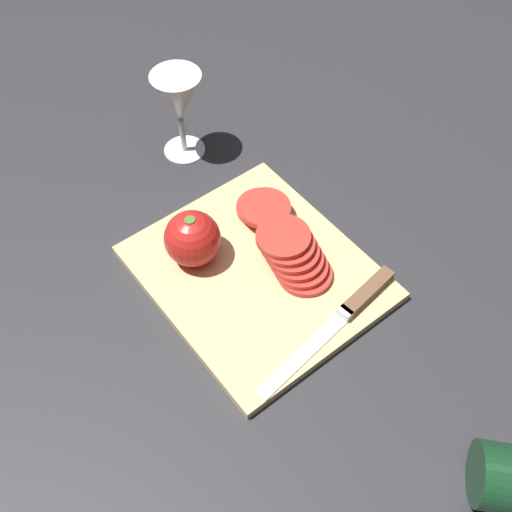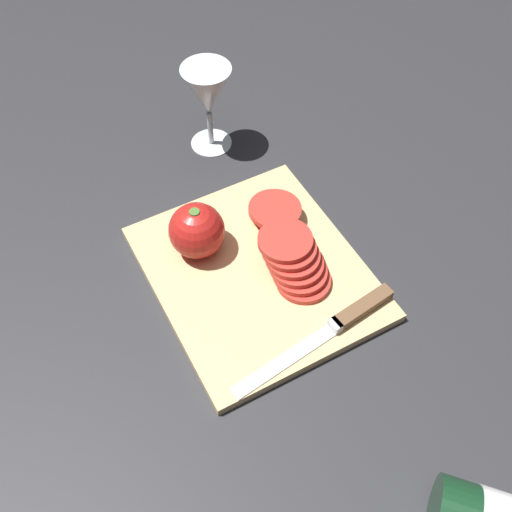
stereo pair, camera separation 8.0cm
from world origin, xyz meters
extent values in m
plane|color=#28282B|center=(0.00, 0.00, 0.00)|extent=(3.00, 3.00, 0.00)
cube|color=tan|center=(0.00, -0.01, 0.01)|extent=(0.32, 0.28, 0.01)
cylinder|color=silver|center=(-0.27, 0.05, 0.00)|extent=(0.07, 0.07, 0.00)
cylinder|color=silver|center=(-0.27, 0.05, 0.03)|extent=(0.01, 0.01, 0.06)
cone|color=silver|center=(-0.27, 0.05, 0.11)|extent=(0.08, 0.08, 0.08)
cone|color=beige|center=(-0.27, 0.05, 0.08)|extent=(0.02, 0.02, 0.03)
sphere|color=red|center=(-0.07, -0.07, 0.05)|extent=(0.08, 0.08, 0.08)
cylinder|color=#47702D|center=(-0.07, -0.07, 0.09)|extent=(0.01, 0.01, 0.01)
cube|color=silver|center=(0.14, -0.05, 0.02)|extent=(0.04, 0.16, 0.00)
cube|color=silver|center=(0.13, 0.03, 0.02)|extent=(0.02, 0.01, 0.01)
cube|color=brown|center=(0.12, 0.08, 0.02)|extent=(0.03, 0.09, 0.01)
cylinder|color=red|center=(0.05, 0.03, 0.02)|extent=(0.07, 0.07, 0.01)
cylinder|color=red|center=(0.04, 0.03, 0.03)|extent=(0.07, 0.07, 0.01)
cylinder|color=red|center=(0.03, 0.03, 0.04)|extent=(0.07, 0.07, 0.01)
cylinder|color=red|center=(0.02, 0.03, 0.05)|extent=(0.07, 0.07, 0.01)
cylinder|color=red|center=(0.02, 0.03, 0.05)|extent=(0.07, 0.07, 0.01)
cylinder|color=red|center=(0.01, 0.03, 0.06)|extent=(0.07, 0.07, 0.01)
cylinder|color=red|center=(-0.08, 0.06, 0.02)|extent=(0.07, 0.07, 0.01)
cylinder|color=red|center=(-0.07, 0.06, 0.03)|extent=(0.07, 0.07, 0.01)
cylinder|color=red|center=(-0.07, 0.05, 0.04)|extent=(0.07, 0.07, 0.01)
camera|label=1|loc=(0.38, -0.31, 0.69)|focal=42.00mm
camera|label=2|loc=(0.42, -0.24, 0.69)|focal=42.00mm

